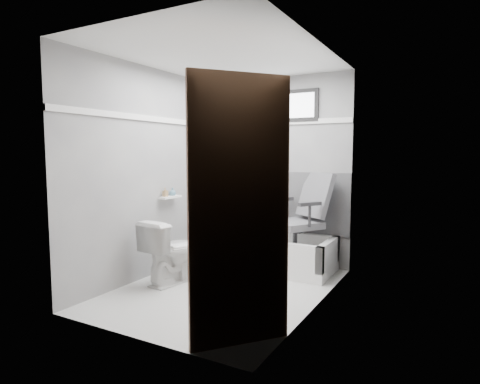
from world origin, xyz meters
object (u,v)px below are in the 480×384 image
Objects in this scene: bathtub at (272,252)px; toilet at (172,251)px; soap_bottle_b at (173,192)px; door at (252,221)px; soap_bottle_a at (165,192)px; office_chair at (295,217)px.

bathtub is 2.10× the size of toilet.
toilet reaches higher than bathtub.
bathtub is at bearing 28.48° from soap_bottle_b.
door is (0.85, -2.21, 0.79)m from bathtub.
soap_bottle_a is at bearing -90.00° from soap_bottle_b.
bathtub is 1.49m from soap_bottle_a.
door reaches higher than bathtub.
toilet is 0.81m from soap_bottle_b.
bathtub is 14.58× the size of soap_bottle_b.
door is at bearing 150.42° from toilet.
door is at bearing -40.32° from soap_bottle_b.
soap_bottle_a is (-0.32, 0.28, 0.62)m from toilet.
soap_bottle_a is 0.14m from soap_bottle_b.
door is 2.52m from soap_bottle_b.
soap_bottle_b reaches higher than toilet.
soap_bottle_a is at bearing -117.51° from office_chair.
soap_bottle_b is at bearing -45.48° from toilet.
door reaches higher than toilet.
toilet is at bearing -126.76° from bathtub.
toilet is (-0.75, -1.00, 0.14)m from bathtub.
soap_bottle_b is at bearing 139.68° from door.
office_chair reaches higher than bathtub.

